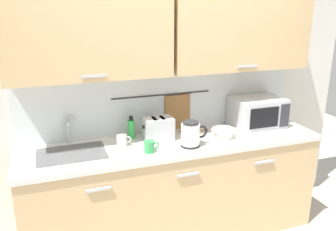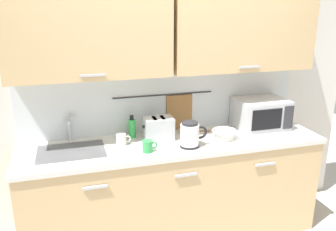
# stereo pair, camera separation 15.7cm
# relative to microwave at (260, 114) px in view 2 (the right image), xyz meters

# --- Properties ---
(counter_unit) EXTENTS (2.53, 0.64, 0.90)m
(counter_unit) POSITION_rel_microwave_xyz_m (-0.87, -0.11, -0.58)
(counter_unit) COLOR tan
(counter_unit) RESTS_ON ground
(back_wall_assembly) EXTENTS (3.70, 0.41, 2.50)m
(back_wall_assembly) POSITION_rel_microwave_xyz_m (-0.86, 0.12, 0.49)
(back_wall_assembly) COLOR silver
(back_wall_assembly) RESTS_ON ground
(sink_faucet) EXTENTS (0.09, 0.17, 0.22)m
(sink_faucet) POSITION_rel_microwave_xyz_m (-1.69, 0.12, 0.01)
(sink_faucet) COLOR #B2B5BA
(sink_faucet) RESTS_ON counter_unit
(microwave) EXTENTS (0.46, 0.35, 0.27)m
(microwave) POSITION_rel_microwave_xyz_m (0.00, 0.00, 0.00)
(microwave) COLOR silver
(microwave) RESTS_ON counter_unit
(electric_kettle) EXTENTS (0.23, 0.16, 0.21)m
(electric_kettle) POSITION_rel_microwave_xyz_m (-0.77, -0.25, -0.03)
(electric_kettle) COLOR black
(electric_kettle) RESTS_ON counter_unit
(dish_soap_bottle) EXTENTS (0.06, 0.06, 0.20)m
(dish_soap_bottle) POSITION_rel_microwave_xyz_m (-1.18, 0.08, -0.05)
(dish_soap_bottle) COLOR green
(dish_soap_bottle) RESTS_ON counter_unit
(mug_near_sink) EXTENTS (0.12, 0.08, 0.09)m
(mug_near_sink) POSITION_rel_microwave_xyz_m (-1.29, -0.07, -0.09)
(mug_near_sink) COLOR silver
(mug_near_sink) RESTS_ON counter_unit
(mixing_bowl) EXTENTS (0.21, 0.21, 0.08)m
(mixing_bowl) POSITION_rel_microwave_xyz_m (-0.43, -0.17, -0.09)
(mixing_bowl) COLOR silver
(mixing_bowl) RESTS_ON counter_unit
(toaster) EXTENTS (0.26, 0.17, 0.19)m
(toaster) POSITION_rel_microwave_xyz_m (-0.97, -0.02, -0.04)
(toaster) COLOR #B7BABF
(toaster) RESTS_ON counter_unit
(mug_by_kettle) EXTENTS (0.12, 0.08, 0.09)m
(mug_by_kettle) POSITION_rel_microwave_xyz_m (-1.12, -0.26, -0.09)
(mug_by_kettle) COLOR green
(mug_by_kettle) RESTS_ON counter_unit
(wooden_spoon) EXTENTS (0.28, 0.07, 0.01)m
(wooden_spoon) POSITION_rel_microwave_xyz_m (-0.58, 0.05, -0.13)
(wooden_spoon) COLOR #9E7042
(wooden_spoon) RESTS_ON counter_unit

